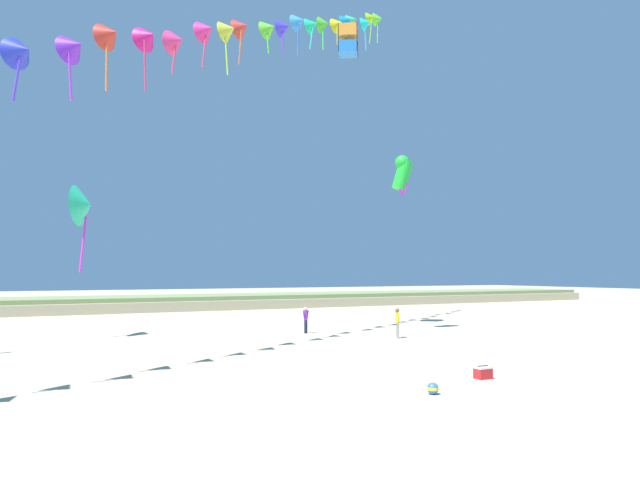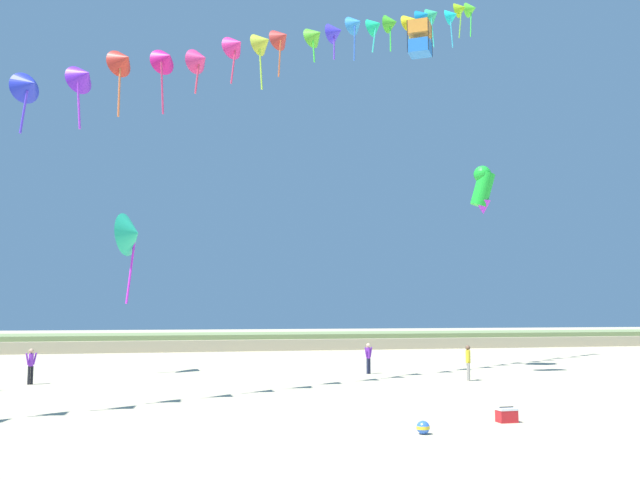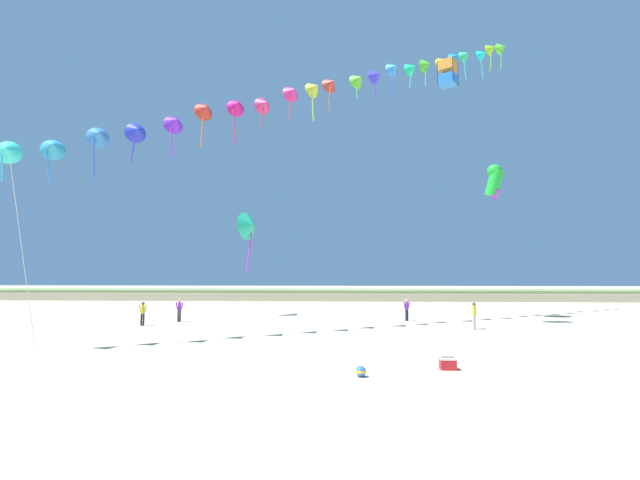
% 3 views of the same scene
% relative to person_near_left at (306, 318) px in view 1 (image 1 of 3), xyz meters
% --- Properties ---
extents(ground_plane, '(240.00, 240.00, 0.00)m').
position_rel_person_near_left_xyz_m(ground_plane, '(-6.82, -19.70, -0.94)').
color(ground_plane, '#C1B28E').
extents(dune_ridge, '(120.00, 10.20, 1.38)m').
position_rel_person_near_left_xyz_m(dune_ridge, '(-6.82, 27.77, -0.26)').
color(dune_ridge, tan).
rests_on(dune_ridge, ground).
extents(person_near_left, '(0.54, 0.33, 1.63)m').
position_rel_person_near_left_xyz_m(person_near_left, '(0.00, 0.00, 0.00)').
color(person_near_left, '#282D4C').
rests_on(person_near_left, ground).
extents(person_near_right, '(0.23, 0.60, 1.70)m').
position_rel_person_near_left_xyz_m(person_near_right, '(3.54, -4.76, 0.04)').
color(person_near_right, gray).
rests_on(person_near_right, ground).
extents(kite_banner_string, '(32.33, 23.53, 26.05)m').
position_rel_person_near_left_xyz_m(kite_banner_string, '(-4.53, -3.04, 16.25)').
color(kite_banner_string, '#34D5C8').
extents(large_kite_low_lead, '(1.78, 1.78, 1.99)m').
position_rel_person_near_left_xyz_m(large_kite_low_lead, '(3.77, 1.19, 18.72)').
color(large_kite_low_lead, blue).
extents(large_kite_mid_trail, '(1.66, 1.44, 2.71)m').
position_rel_person_near_left_xyz_m(large_kite_mid_trail, '(6.17, -1.67, 9.21)').
color(large_kite_mid_trail, green).
extents(large_kite_high_solo, '(1.95, 2.59, 5.06)m').
position_rel_person_near_left_xyz_m(large_kite_high_solo, '(-12.64, 2.99, 6.64)').
color(large_kite_high_solo, '#27C991').
extents(beach_cooler, '(0.58, 0.41, 0.46)m').
position_rel_person_near_left_xyz_m(beach_cooler, '(-0.96, -16.50, -0.73)').
color(beach_cooler, red).
rests_on(beach_cooler, ground).
extents(beach_ball, '(0.36, 0.36, 0.36)m').
position_rel_person_near_left_xyz_m(beach_ball, '(-4.18, -17.78, -0.76)').
color(beach_ball, blue).
rests_on(beach_ball, ground).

